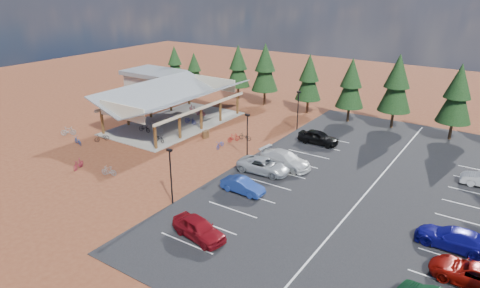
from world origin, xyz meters
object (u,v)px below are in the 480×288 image
bike_3 (193,109)px  car_3 (285,159)px  bike_1 (153,125)px  bike_15 (234,138)px  trash_bin_1 (205,135)px  bike_9 (68,131)px  bike_8 (102,138)px  bike_2 (174,118)px  bike_10 (78,141)px  bike_13 (109,171)px  lamp_post_2 (298,108)px  bike_4 (160,138)px  car_0 (199,228)px  lamp_post_0 (171,173)px  car_7 (454,238)px  bike_6 (190,120)px  car_2 (264,166)px  bike_14 (220,144)px  bike_0 (144,128)px  bike_11 (78,164)px  lamp_post_1 (247,134)px  car_6 (472,274)px  bike_16 (245,137)px  bike_7 (201,113)px  bike_pavilion (174,96)px  bike_5 (157,129)px  car_4 (318,137)px  trash_bin_0 (207,134)px  car_1 (243,186)px  outbuilding (157,82)px

bike_3 → car_3: size_ratio=0.31×
bike_1 → bike_15: (11.46, 2.08, -0.09)m
trash_bin_1 → bike_9: bearing=-149.7°
bike_8 → bike_2: bearing=103.0°
bike_10 → bike_13: (10.06, -3.77, 0.04)m
lamp_post_2 → bike_2: 17.15m
bike_4 → car_0: 21.48m
bike_10 → car_3: 25.04m
lamp_post_0 → bike_8: bearing=158.9°
car_7 → bike_6: bearing=-107.1°
bike_3 → bike_8: 15.52m
bike_10 → car_2: 23.26m
bike_6 → car_7: bearing=-106.3°
trash_bin_1 → bike_6: bearing=147.5°
bike_4 → car_3: bearing=-70.7°
bike_4 → bike_14: bearing=-57.6°
bike_1 → car_2: 19.49m
bike_2 → bike_15: bearing=-94.4°
lamp_post_2 → bike_13: size_ratio=3.10×
bike_0 → car_0: 25.79m
bike_0 → car_2: car_2 is taller
bike_2 → bike_14: bike_2 is taller
lamp_post_0 → bike_15: 16.48m
trash_bin_1 → bike_11: bike_11 is taller
lamp_post_0 → bike_11: lamp_post_0 is taller
bike_2 → car_7: 38.88m
lamp_post_1 → bike_9: 23.90m
car_6 → bike_6: bearing=-110.3°
car_2 → bike_16: bearing=40.4°
lamp_post_0 → bike_7: 25.89m
bike_pavilion → lamp_post_0: lamp_post_0 is taller
car_3 → bike_5: bearing=96.3°
lamp_post_2 → car_0: (5.34, -26.89, -2.13)m
lamp_post_1 → bike_0: size_ratio=2.82×
car_0 → bike_13: bearing=86.5°
bike_15 → bike_3: bearing=-4.4°
bike_14 → car_4: (8.92, 7.59, 0.41)m
trash_bin_0 → bike_11: bike_11 is taller
bike_2 → car_0: bearing=-129.2°
bike_4 → bike_16: (8.03, 6.54, -0.14)m
bike_7 → car_6: (37.34, -18.71, 0.18)m
car_1 → car_3: car_3 is taller
bike_15 → outbuilding: bearing=-2.0°
lamp_post_1 → car_6: 25.02m
lamp_post_1 → lamp_post_2: 12.00m
bike_pavilion → car_3: 20.19m
bike_5 → bike_15: (9.87, 2.93, -0.11)m
bike_14 → car_1: car_1 is taller
car_7 → bike_15: bearing=-108.4°
bike_11 → car_1: car_1 is taller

